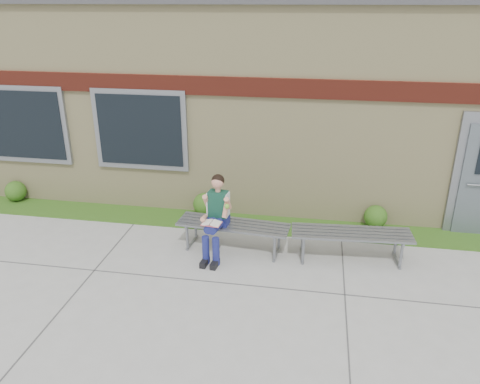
# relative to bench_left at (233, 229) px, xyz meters

# --- Properties ---
(ground) EXTENTS (80.00, 80.00, 0.00)m
(ground) POSITION_rel_bench_left_xyz_m (0.89, -1.57, -0.39)
(ground) COLOR #9E9E99
(ground) RESTS_ON ground
(grass_strip) EXTENTS (16.00, 0.80, 0.02)m
(grass_strip) POSITION_rel_bench_left_xyz_m (0.89, 1.03, -0.38)
(grass_strip) COLOR #2E5416
(grass_strip) RESTS_ON ground
(school_building) EXTENTS (16.20, 6.22, 4.20)m
(school_building) POSITION_rel_bench_left_xyz_m (0.89, 4.41, 1.71)
(school_building) COLOR beige
(school_building) RESTS_ON ground
(bench_left) EXTENTS (1.98, 0.71, 0.50)m
(bench_left) POSITION_rel_bench_left_xyz_m (0.00, 0.00, 0.00)
(bench_left) COLOR slate
(bench_left) RESTS_ON ground
(bench_right) EXTENTS (2.01, 0.68, 0.51)m
(bench_right) POSITION_rel_bench_left_xyz_m (2.00, 0.00, 0.01)
(bench_right) COLOR slate
(bench_right) RESTS_ON ground
(girl) EXTENTS (0.49, 0.84, 1.41)m
(girl) POSITION_rel_bench_left_xyz_m (-0.25, -0.21, 0.36)
(girl) COLOR navy
(girl) RESTS_ON ground
(shrub_west) EXTENTS (0.44, 0.44, 0.44)m
(shrub_west) POSITION_rel_bench_left_xyz_m (-5.03, 1.28, -0.15)
(shrub_west) COLOR #2E5416
(shrub_west) RESTS_ON grass_strip
(shrub_mid) EXTENTS (0.46, 0.46, 0.46)m
(shrub_mid) POSITION_rel_bench_left_xyz_m (-0.83, 1.28, -0.14)
(shrub_mid) COLOR #2E5416
(shrub_mid) RESTS_ON grass_strip
(shrub_east) EXTENTS (0.44, 0.44, 0.44)m
(shrub_east) POSITION_rel_bench_left_xyz_m (2.53, 1.28, -0.15)
(shrub_east) COLOR #2E5416
(shrub_east) RESTS_ON grass_strip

